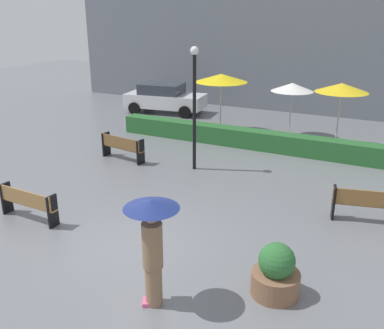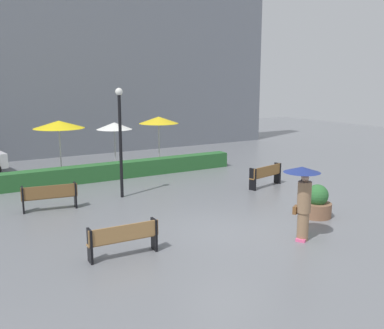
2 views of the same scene
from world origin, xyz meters
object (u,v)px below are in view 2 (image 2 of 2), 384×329
(bench_far_left, at_px, (50,195))
(lamp_post, at_px, (120,132))
(bench_near_left, at_px, (124,237))
(patio_umbrella_white, at_px, (114,126))
(planter_pot, at_px, (317,203))
(patio_umbrella_yellow, at_px, (59,125))
(pedestrian_with_umbrella, at_px, (303,192))
(patio_umbrella_yellow_far, at_px, (159,120))
(bench_far_right, at_px, (266,174))

(bench_far_left, height_order, lamp_post, lamp_post)
(bench_near_left, distance_m, patio_umbrella_white, 11.88)
(planter_pot, distance_m, patio_umbrella_yellow, 12.03)
(bench_near_left, distance_m, pedestrian_with_umbrella, 5.05)
(pedestrian_with_umbrella, distance_m, patio_umbrella_yellow, 12.33)
(pedestrian_with_umbrella, bearing_deg, planter_pot, 33.11)
(patio_umbrella_white, xyz_separation_m, patio_umbrella_yellow_far, (2.12, -0.80, 0.26))
(bench_near_left, xyz_separation_m, planter_pot, (6.74, -0.14, -0.05))
(bench_far_right, xyz_separation_m, patio_umbrella_yellow, (-6.95, 6.36, 1.90))
(patio_umbrella_yellow, relative_size, patio_umbrella_yellow_far, 1.01)
(planter_pot, height_order, lamp_post, lamp_post)
(planter_pot, distance_m, patio_umbrella_white, 11.64)
(patio_umbrella_white, bearing_deg, patio_umbrella_yellow, -165.48)
(bench_near_left, distance_m, patio_umbrella_yellow_far, 12.10)
(bench_far_right, relative_size, patio_umbrella_yellow, 0.71)
(bench_far_left, xyz_separation_m, patio_umbrella_yellow, (1.73, 5.14, 1.92))
(lamp_post, relative_size, patio_umbrella_yellow, 1.58)
(bench_far_left, distance_m, lamp_post, 3.47)
(bench_far_left, relative_size, pedestrian_with_umbrella, 0.89)
(bench_far_left, xyz_separation_m, patio_umbrella_white, (4.68, 5.91, 1.63))
(bench_far_right, bearing_deg, lamp_post, 164.95)
(bench_far_left, bearing_deg, bench_near_left, -82.79)
(bench_far_right, xyz_separation_m, pedestrian_with_umbrella, (-3.25, -5.35, 0.84))
(bench_far_right, bearing_deg, patio_umbrella_white, 119.24)
(pedestrian_with_umbrella, xyz_separation_m, lamp_post, (-2.61, 6.93, 1.15))
(pedestrian_with_umbrella, distance_m, lamp_post, 7.49)
(bench_near_left, relative_size, patio_umbrella_white, 0.79)
(bench_near_left, bearing_deg, planter_pot, -1.23)
(patio_umbrella_yellow_far, bearing_deg, planter_pot, -86.73)
(patio_umbrella_white, bearing_deg, planter_pot, -76.38)
(bench_near_left, xyz_separation_m, lamp_post, (2.16, 5.50, 2.02))
(pedestrian_with_umbrella, height_order, patio_umbrella_yellow_far, patio_umbrella_yellow_far)
(bench_far_right, distance_m, patio_umbrella_white, 8.33)
(patio_umbrella_yellow, xyz_separation_m, patio_umbrella_yellow_far, (5.07, -0.03, -0.03))
(bench_far_left, bearing_deg, patio_umbrella_white, 51.62)
(patio_umbrella_yellow, distance_m, patio_umbrella_yellow_far, 5.07)
(pedestrian_with_umbrella, height_order, lamp_post, lamp_post)
(bench_far_right, distance_m, pedestrian_with_umbrella, 6.32)
(patio_umbrella_white, bearing_deg, pedestrian_with_umbrella, -86.63)
(lamp_post, relative_size, patio_umbrella_yellow_far, 1.60)
(bench_far_right, xyz_separation_m, patio_umbrella_yellow_far, (-1.87, 6.33, 1.87))
(pedestrian_with_umbrella, xyz_separation_m, patio_umbrella_white, (-0.74, 12.48, 0.77))
(bench_far_right, distance_m, bench_far_left, 8.76)
(planter_pot, bearing_deg, bench_far_left, 144.44)
(bench_far_right, height_order, pedestrian_with_umbrella, pedestrian_with_umbrella)
(bench_far_right, height_order, lamp_post, lamp_post)
(patio_umbrella_yellow, xyz_separation_m, patio_umbrella_white, (2.95, 0.77, -0.29))
(bench_far_left, distance_m, patio_umbrella_yellow, 5.76)
(patio_umbrella_yellow, bearing_deg, planter_pot, -61.48)
(patio_umbrella_yellow, relative_size, patio_umbrella_white, 1.12)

